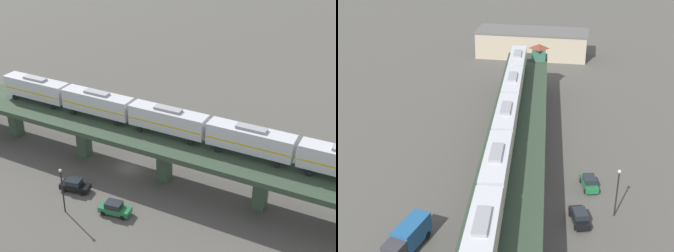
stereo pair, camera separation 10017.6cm
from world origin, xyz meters
TOP-DOWN VIEW (x-y plane):
  - ground_plane at (0.00, 0.00)m, footprint 400.00×400.00m
  - elevated_viaduct at (0.02, -0.16)m, footprint 19.96×92.32m
  - subway_train at (-2.19, 6.14)m, footprint 10.67×62.25m
  - signal_hut at (-2.84, 41.29)m, footprint 3.60×3.60m
  - street_car_green at (9.98, 5.87)m, footprint 2.95×4.73m
  - street_car_black at (9.23, -2.50)m, footprint 3.12×4.75m
  - delivery_truck at (-10.04, -11.72)m, footprint 3.49×7.48m
  - street_lamp at (13.60, -0.02)m, footprint 0.44×0.44m
  - warehouse_building at (-8.16, 65.62)m, footprint 28.93×11.27m

SIDE VIEW (x-z plane):
  - ground_plane at x=0.00m, z-range 0.00..0.00m
  - street_car_green at x=9.98m, z-range -0.01..1.88m
  - street_car_black at x=9.23m, z-range -0.01..1.88m
  - delivery_truck at x=-10.04m, z-range 0.16..3.36m
  - warehouse_building at x=-8.16m, z-range 0.01..6.81m
  - street_lamp at x=13.60m, z-range 0.64..7.58m
  - elevated_viaduct at x=0.02m, z-range 2.51..9.47m
  - signal_hut at x=-2.84m, z-range 7.06..10.46m
  - subway_train at x=-2.19m, z-range 7.27..11.72m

